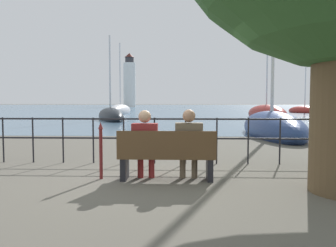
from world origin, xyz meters
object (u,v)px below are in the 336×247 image
at_px(sailboat_1, 272,127).
at_px(sailboat_4, 110,116).
at_px(sailboat_2, 266,114).
at_px(sailboat_3, 305,110).
at_px(seated_person_right, 189,141).
at_px(harbor_lighthouse, 130,82).
at_px(seated_person_left, 145,141).
at_px(sailboat_0, 120,111).
at_px(park_bench, 167,157).
at_px(closed_umbrella, 101,147).

bearing_deg(sailboat_1, sailboat_4, 128.66).
height_order(sailboat_2, sailboat_3, sailboat_3).
height_order(seated_person_right, harbor_lighthouse, harbor_lighthouse).
bearing_deg(seated_person_left, sailboat_0, 101.34).
bearing_deg(park_bench, sailboat_0, 101.92).
distance_m(closed_umbrella, harbor_lighthouse, 111.46).
bearing_deg(closed_umbrella, sailboat_1, 57.13).
distance_m(park_bench, sailboat_1, 9.23).
relative_size(sailboat_0, sailboat_4, 1.19).
bearing_deg(sailboat_2, closed_umbrella, -118.51).
bearing_deg(sailboat_4, sailboat_2, -3.59).
xyz_separation_m(park_bench, seated_person_left, (-0.39, 0.07, 0.26)).
height_order(park_bench, sailboat_3, sailboat_3).
bearing_deg(sailboat_4, seated_person_left, -96.42).
bearing_deg(sailboat_1, sailboat_2, 77.52).
distance_m(park_bench, harbor_lighthouse, 111.74).
bearing_deg(seated_person_right, sailboat_4, 106.02).
height_order(park_bench, sailboat_0, sailboat_0).
relative_size(sailboat_0, harbor_lighthouse, 0.50).
xyz_separation_m(seated_person_left, sailboat_0, (-7.22, 36.01, -0.31)).
bearing_deg(sailboat_4, sailboat_3, 20.69).
bearing_deg(sailboat_0, sailboat_4, -77.06).
height_order(park_bench, closed_umbrella, closed_umbrella).
bearing_deg(sailboat_1, closed_umbrella, -121.72).
bearing_deg(sailboat_3, sailboat_4, -161.21).
height_order(park_bench, seated_person_right, seated_person_right).
distance_m(park_bench, sailboat_4, 21.59).
relative_size(sailboat_4, harbor_lighthouse, 0.42).
bearing_deg(harbor_lighthouse, sailboat_2, -72.81).
xyz_separation_m(seated_person_right, sailboat_2, (7.76, 24.94, -0.33)).
xyz_separation_m(park_bench, harbor_lighthouse, (-18.13, 109.94, 8.41)).
distance_m(sailboat_3, sailboat_4, 30.79).
height_order(park_bench, sailboat_4, sailboat_4).
bearing_deg(sailboat_2, sailboat_4, -171.12).
xyz_separation_m(seated_person_right, sailboat_4, (-5.97, 20.79, -0.39)).
bearing_deg(seated_person_left, park_bench, -10.65).
relative_size(park_bench, closed_umbrella, 1.67).
height_order(sailboat_2, harbor_lighthouse, harbor_lighthouse).
relative_size(sailboat_2, harbor_lighthouse, 0.45).
bearing_deg(closed_umbrella, sailboat_2, 69.44).
xyz_separation_m(park_bench, seated_person_right, (0.39, 0.07, 0.27)).
bearing_deg(sailboat_0, seated_person_right, -72.16).
height_order(seated_person_left, seated_person_right, seated_person_right).
xyz_separation_m(sailboat_1, sailboat_2, (4.06, 16.75, 0.00)).
height_order(sailboat_0, sailboat_2, sailboat_0).
distance_m(park_bench, closed_umbrella, 1.21).
distance_m(seated_person_left, sailboat_2, 26.37).
bearing_deg(park_bench, seated_person_left, 169.35).
bearing_deg(seated_person_right, closed_umbrella, 179.68).
xyz_separation_m(seated_person_left, harbor_lighthouse, (-17.73, 109.86, 8.14)).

